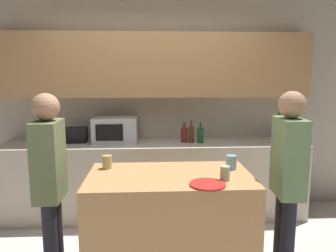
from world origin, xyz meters
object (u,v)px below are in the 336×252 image
(bottle_2, at_px, (200,135))
(cup_0, at_px, (231,162))
(bottle_0, at_px, (184,135))
(plate_on_island, at_px, (208,184))
(cup_2, at_px, (107,162))
(bottle_1, at_px, (191,134))
(toaster, at_px, (76,135))
(person_center, at_px, (288,174))
(potted_plant, at_px, (283,124))
(cup_1, at_px, (225,173))
(person_left, at_px, (50,177))
(microwave, at_px, (115,130))

(bottle_2, distance_m, cup_0, 1.20)
(bottle_0, bearing_deg, plate_on_island, -89.97)
(bottle_2, bearing_deg, cup_2, -130.83)
(bottle_1, xyz_separation_m, cup_2, (-0.85, -1.12, -0.02))
(toaster, relative_size, person_center, 0.16)
(potted_plant, bearing_deg, cup_1, -124.37)
(potted_plant, bearing_deg, person_center, -110.50)
(bottle_0, distance_m, person_left, 1.82)
(toaster, bearing_deg, bottle_2, -3.64)
(microwave, xyz_separation_m, bottle_0, (0.83, -0.06, -0.06))
(potted_plant, xyz_separation_m, plate_on_island, (-1.22, -1.68, -0.16))
(bottle_0, bearing_deg, cup_1, -84.44)
(potted_plant, bearing_deg, cup_0, -126.65)
(microwave, relative_size, person_left, 0.33)
(bottle_1, bearing_deg, person_left, -133.23)
(microwave, height_order, cup_1, microwave)
(toaster, distance_m, cup_2, 1.32)
(cup_1, bearing_deg, person_left, 173.79)
(bottle_1, xyz_separation_m, bottle_2, (0.11, -0.01, -0.01))
(toaster, distance_m, bottle_0, 1.30)
(toaster, height_order, cup_1, toaster)
(cup_0, relative_size, person_center, 0.07)
(cup_1, relative_size, cup_2, 1.00)
(microwave, xyz_separation_m, person_left, (-0.36, -1.43, -0.12))
(person_left, bearing_deg, cup_2, 117.00)
(plate_on_island, relative_size, cup_2, 2.34)
(potted_plant, relative_size, person_left, 0.25)
(potted_plant, xyz_separation_m, person_left, (-2.41, -1.43, -0.17))
(bottle_0, height_order, bottle_1, bottle_1)
(cup_1, distance_m, cup_2, 0.99)
(bottle_0, bearing_deg, toaster, 177.48)
(potted_plant, distance_m, plate_on_island, 2.08)
(bottle_1, xyz_separation_m, person_center, (0.59, -1.39, -0.07))
(person_center, bearing_deg, bottle_2, 23.34)
(microwave, relative_size, toaster, 2.00)
(bottle_1, distance_m, person_center, 1.51)
(person_center, bearing_deg, potted_plant, -16.42)
(microwave, relative_size, plate_on_island, 2.00)
(bottle_1, distance_m, plate_on_island, 1.60)
(bottle_0, xyz_separation_m, plate_on_island, (0.00, -1.62, -0.06))
(bottle_2, distance_m, plate_on_island, 1.60)
(potted_plant, relative_size, bottle_1, 1.47)
(toaster, xyz_separation_m, bottle_1, (1.38, -0.09, 0.01))
(bottle_0, relative_size, bottle_2, 0.97)
(plate_on_island, height_order, person_center, person_center)
(plate_on_island, height_order, person_left, person_left)
(bottle_1, relative_size, person_left, 0.17)
(bottle_1, bearing_deg, bottle_2, -4.69)
(bottle_1, relative_size, bottle_2, 1.10)
(bottle_2, height_order, person_left, person_left)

